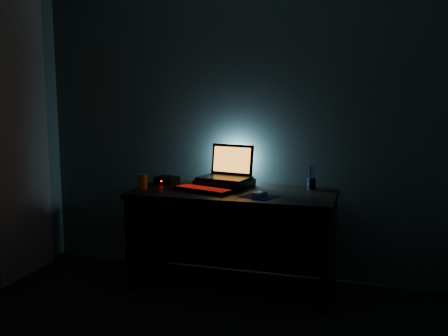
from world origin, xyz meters
name	(u,v)px	position (x,y,z in m)	size (l,w,h in m)	color
room	(132,145)	(0.00, 0.00, 1.25)	(3.50, 4.00, 2.50)	black
desk	(235,223)	(0.00, 1.67, 0.49)	(1.50, 0.70, 0.75)	black
curtain	(19,134)	(-1.71, 1.42, 1.15)	(0.06, 0.65, 2.30)	#B7AD92
riser	(225,183)	(-0.11, 1.76, 0.78)	(0.40, 0.30, 0.06)	black
laptop	(228,171)	(-0.10, 1.81, 0.87)	(0.42, 0.35, 0.26)	black
keyboard	(203,190)	(-0.21, 1.54, 0.76)	(0.47, 0.28, 0.03)	black
mousepad	(259,197)	(0.23, 1.46, 0.75)	(0.22, 0.20, 0.00)	navy
mouse	(259,194)	(0.23, 1.46, 0.77)	(0.06, 0.10, 0.03)	gray
pen_cup	(312,184)	(0.55, 1.84, 0.79)	(0.06, 0.06, 0.09)	black
juice_glass	(143,182)	(-0.68, 1.49, 0.81)	(0.07, 0.07, 0.11)	#FA630D
router	(167,180)	(-0.60, 1.77, 0.78)	(0.20, 0.17, 0.06)	black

